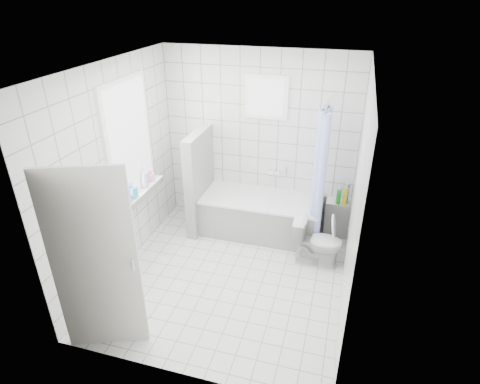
% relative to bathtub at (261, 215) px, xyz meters
% --- Properties ---
extents(ground, '(3.00, 3.00, 0.00)m').
position_rel_bathtub_xyz_m(ground, '(-0.15, -1.12, -0.29)').
color(ground, white).
rests_on(ground, ground).
extents(ceiling, '(3.00, 3.00, 0.00)m').
position_rel_bathtub_xyz_m(ceiling, '(-0.15, -1.12, 2.31)').
color(ceiling, white).
rests_on(ceiling, ground).
extents(wall_back, '(2.80, 0.02, 2.60)m').
position_rel_bathtub_xyz_m(wall_back, '(-0.15, 0.38, 1.01)').
color(wall_back, white).
rests_on(wall_back, ground).
extents(wall_front, '(2.80, 0.02, 2.60)m').
position_rel_bathtub_xyz_m(wall_front, '(-0.15, -2.62, 1.01)').
color(wall_front, white).
rests_on(wall_front, ground).
extents(wall_left, '(0.02, 3.00, 2.60)m').
position_rel_bathtub_xyz_m(wall_left, '(-1.55, -1.12, 1.01)').
color(wall_left, white).
rests_on(wall_left, ground).
extents(wall_right, '(0.02, 3.00, 2.60)m').
position_rel_bathtub_xyz_m(wall_right, '(1.25, -1.12, 1.01)').
color(wall_right, white).
rests_on(wall_right, ground).
extents(window_left, '(0.01, 0.90, 1.40)m').
position_rel_bathtub_xyz_m(window_left, '(-1.50, -0.82, 1.31)').
color(window_left, white).
rests_on(window_left, wall_left).
extents(window_back, '(0.50, 0.01, 0.50)m').
position_rel_bathtub_xyz_m(window_back, '(-0.05, 0.33, 1.66)').
color(window_back, white).
rests_on(window_back, wall_back).
extents(window_sill, '(0.18, 1.02, 0.08)m').
position_rel_bathtub_xyz_m(window_sill, '(-1.46, -0.82, 0.57)').
color(window_sill, white).
rests_on(window_sill, wall_left).
extents(door, '(0.76, 0.33, 2.00)m').
position_rel_bathtub_xyz_m(door, '(-1.03, -2.46, 0.71)').
color(door, silver).
rests_on(door, ground).
extents(bathtub, '(1.71, 0.77, 0.58)m').
position_rel_bathtub_xyz_m(bathtub, '(0.00, 0.00, 0.00)').
color(bathtub, white).
rests_on(bathtub, ground).
extents(partition_wall, '(0.15, 0.85, 1.50)m').
position_rel_bathtub_xyz_m(partition_wall, '(-0.92, -0.05, 0.46)').
color(partition_wall, white).
rests_on(partition_wall, ground).
extents(tiled_ledge, '(0.40, 0.24, 0.55)m').
position_rel_bathtub_xyz_m(tiled_ledge, '(1.11, 0.26, -0.02)').
color(tiled_ledge, white).
rests_on(tiled_ledge, ground).
extents(toilet, '(0.65, 0.37, 0.66)m').
position_rel_bathtub_xyz_m(toilet, '(0.88, -0.52, 0.04)').
color(toilet, white).
rests_on(toilet, ground).
extents(curtain_rod, '(0.02, 0.80, 0.02)m').
position_rel_bathtub_xyz_m(curtain_rod, '(0.80, -0.02, 1.71)').
color(curtain_rod, silver).
rests_on(curtain_rod, wall_back).
extents(shower_curtain, '(0.14, 0.48, 1.78)m').
position_rel_bathtub_xyz_m(shower_curtain, '(0.80, -0.15, 0.81)').
color(shower_curtain, '#5469F9').
rests_on(shower_curtain, curtain_rod).
extents(tub_faucet, '(0.18, 0.06, 0.06)m').
position_rel_bathtub_xyz_m(tub_faucet, '(0.10, 0.34, 0.56)').
color(tub_faucet, silver).
rests_on(tub_faucet, wall_back).
extents(sill_bottles, '(0.15, 0.77, 0.29)m').
position_rel_bathtub_xyz_m(sill_bottles, '(-1.45, -0.88, 0.74)').
color(sill_bottles, '#D3699F').
rests_on(sill_bottles, window_sill).
extents(ledge_bottles, '(0.16, 0.14, 0.27)m').
position_rel_bathtub_xyz_m(ledge_bottles, '(1.14, 0.21, 0.39)').
color(ledge_bottles, green).
rests_on(ledge_bottles, tiled_ledge).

